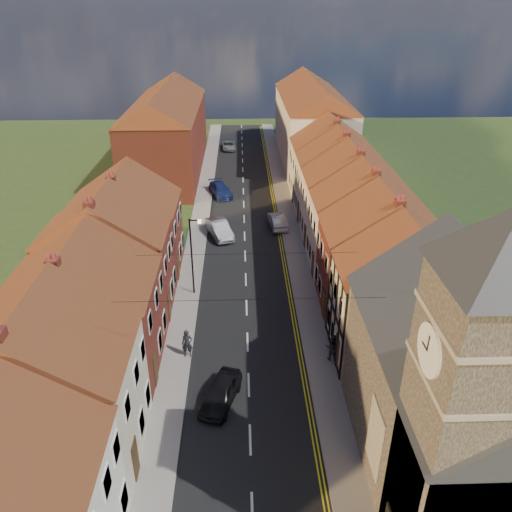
# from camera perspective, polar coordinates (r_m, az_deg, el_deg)

# --- Properties ---
(road) EXTENTS (7.00, 90.00, 0.02)m
(road) POSITION_cam_1_polar(r_m,az_deg,el_deg) (46.44, -1.31, 2.28)
(road) COLOR black
(road) RESTS_ON ground
(pavement_left) EXTENTS (1.80, 90.00, 0.12)m
(pavement_left) POSITION_cam_1_polar(r_m,az_deg,el_deg) (46.60, -6.73, 2.25)
(pavement_left) COLOR gray
(pavement_left) RESTS_ON ground
(pavement_right) EXTENTS (1.80, 90.00, 0.12)m
(pavement_right) POSITION_cam_1_polar(r_m,az_deg,el_deg) (46.65, 4.10, 2.40)
(pavement_right) COLOR gray
(pavement_right) RESTS_ON ground
(church) EXTENTS (11.25, 14.25, 15.20)m
(church) POSITION_cam_1_polar(r_m,az_deg,el_deg) (22.87, 24.25, -13.06)
(church) COLOR #322923
(church) RESTS_ON ground
(cottage_r_tudor) EXTENTS (8.30, 5.20, 9.00)m
(cottage_r_tudor) POSITION_cam_1_polar(r_m,az_deg,el_deg) (30.62, 16.66, -3.89)
(cottage_r_tudor) COLOR #BEB19F
(cottage_r_tudor) RESTS_ON ground
(cottage_r_white_near) EXTENTS (8.30, 6.00, 9.00)m
(cottage_r_white_near) POSITION_cam_1_polar(r_m,az_deg,el_deg) (35.12, 14.20, 0.70)
(cottage_r_white_near) COLOR maroon
(cottage_r_white_near) RESTS_ON ground
(cottage_r_cream_mid) EXTENTS (8.30, 5.20, 9.00)m
(cottage_r_cream_mid) POSITION_cam_1_polar(r_m,az_deg,el_deg) (39.84, 12.27, 4.22)
(cottage_r_cream_mid) COLOR #BEB19F
(cottage_r_cream_mid) RESTS_ON ground
(cottage_r_pink) EXTENTS (8.30, 6.00, 9.00)m
(cottage_r_pink) POSITION_cam_1_polar(r_m,az_deg,el_deg) (44.72, 10.74, 6.97)
(cottage_r_pink) COLOR beige
(cottage_r_pink) RESTS_ON ground
(cottage_r_white_far) EXTENTS (8.30, 5.20, 9.00)m
(cottage_r_white_far) POSITION_cam_1_polar(r_m,az_deg,el_deg) (49.70, 9.50, 9.19)
(cottage_r_white_far) COLOR #BEB19F
(cottage_r_white_far) RESTS_ON ground
(cottage_r_cream_far) EXTENTS (8.30, 6.00, 9.00)m
(cottage_r_cream_far) POSITION_cam_1_polar(r_m,az_deg,el_deg) (54.77, 8.47, 10.98)
(cottage_r_cream_far) COLOR #BEB19F
(cottage_r_cream_far) RESTS_ON ground
(cottage_l_cream) EXTENTS (8.30, 6.30, 9.10)m
(cottage_l_cream) POSITION_cam_1_polar(r_m,az_deg,el_deg) (24.98, -23.16, -12.99)
(cottage_l_cream) COLOR #BEB19F
(cottage_l_cream) RESTS_ON ground
(cottage_l_white) EXTENTS (8.30, 6.90, 8.80)m
(cottage_l_white) POSITION_cam_1_polar(r_m,az_deg,el_deg) (29.90, -19.18, -5.35)
(cottage_l_white) COLOR maroon
(cottage_l_white) RESTS_ON ground
(cottage_l_brick_mid) EXTENTS (8.30, 5.70, 9.10)m
(cottage_l_brick_mid) POSITION_cam_1_polar(r_m,az_deg,el_deg) (34.90, -16.60, 0.29)
(cottage_l_brick_mid) COLOR maroon
(cottage_l_brick_mid) RESTS_ON ground
(cottage_l_pink) EXTENTS (8.30, 6.30, 8.80)m
(cottage_l_pink) POSITION_cam_1_polar(r_m,az_deg,el_deg) (40.06, -14.72, 3.90)
(cottage_l_pink) COLOR maroon
(cottage_l_pink) RESTS_ON ground
(block_right_far) EXTENTS (8.30, 24.20, 10.50)m
(block_right_far) POSITION_cam_1_polar(r_m,az_deg,el_deg) (69.22, 6.39, 15.28)
(block_right_far) COLOR #BEB19F
(block_right_far) RESTS_ON ground
(block_left_far) EXTENTS (8.30, 24.20, 10.50)m
(block_left_far) POSITION_cam_1_polar(r_m,az_deg,el_deg) (64.31, -10.15, 14.09)
(block_left_far) COLOR maroon
(block_left_far) RESTS_ON ground
(lamppost) EXTENTS (0.88, 0.15, 6.00)m
(lamppost) POSITION_cam_1_polar(r_m,az_deg,el_deg) (36.08, -7.25, 0.46)
(lamppost) COLOR black
(lamppost) RESTS_ON pavement_left
(car_near) EXTENTS (2.66, 4.13, 1.31)m
(car_near) POSITION_cam_1_polar(r_m,az_deg,el_deg) (28.25, -4.08, -15.35)
(car_near) COLOR black
(car_near) RESTS_ON ground
(car_mid) EXTENTS (2.94, 4.73, 1.47)m
(car_mid) POSITION_cam_1_polar(r_m,az_deg,el_deg) (46.28, -4.20, 3.11)
(car_mid) COLOR #A0A0A7
(car_mid) RESTS_ON ground
(car_far) EXTENTS (3.18, 4.93, 1.33)m
(car_far) POSITION_cam_1_polar(r_m,az_deg,el_deg) (56.22, -4.08, 7.56)
(car_far) COLOR navy
(car_far) RESTS_ON ground
(car_distant) EXTENTS (2.20, 4.23, 1.14)m
(car_distant) POSITION_cam_1_polar(r_m,az_deg,el_deg) (74.18, -3.14, 12.48)
(car_distant) COLOR #9C9DA3
(car_distant) RESTS_ON ground
(pedestrian_left) EXTENTS (0.69, 0.47, 1.84)m
(pedestrian_left) POSITION_cam_1_polar(r_m,az_deg,el_deg) (31.15, -7.87, -9.89)
(pedestrian_left) COLOR black
(pedestrian_left) RESTS_ON pavement_left
(pedestrian_right) EXTENTS (1.02, 0.89, 1.78)m
(pedestrian_right) POSITION_cam_1_polar(r_m,az_deg,el_deg) (30.98, 8.70, -10.27)
(pedestrian_right) COLOR #282420
(pedestrian_right) RESTS_ON pavement_right
(car_mid_b) EXTENTS (1.85, 4.13, 1.32)m
(car_mid_b) POSITION_cam_1_polar(r_m,az_deg,el_deg) (48.12, 2.48, 4.05)
(car_mid_b) COLOR #B9BCC1
(car_mid_b) RESTS_ON ground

